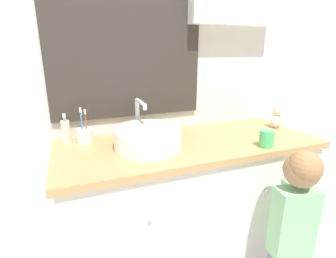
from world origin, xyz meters
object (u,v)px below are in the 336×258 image
drinking_cup (267,139)px  toothbrush_holder (85,135)px  sink_basin (148,137)px  teddy_bear (277,118)px  soap_dispenser (66,131)px  child_figure (294,218)px

drinking_cup → toothbrush_holder: bearing=154.4°
sink_basin → teddy_bear: sink_basin is taller
toothbrush_holder → soap_dispenser: toothbrush_holder is taller
toothbrush_holder → teddy_bear: bearing=-8.0°
soap_dispenser → toothbrush_holder: bearing=-14.3°
sink_basin → drinking_cup: size_ratio=4.42×
teddy_bear → drinking_cup: teddy_bear is taller
child_figure → drinking_cup: bearing=92.0°
child_figure → drinking_cup: (-0.01, 0.22, 0.32)m
sink_basin → teddy_bear: (0.86, 0.04, 0.01)m
child_figure → teddy_bear: bearing=59.0°
sink_basin → drinking_cup: 0.60m
toothbrush_holder → child_figure: toothbrush_holder is taller
soap_dispenser → teddy_bear: (1.24, -0.18, 0.00)m
child_figure → drinking_cup: 0.39m
soap_dispenser → drinking_cup: soap_dispenser is taller
soap_dispenser → drinking_cup: (0.94, -0.43, -0.02)m
child_figure → teddy_bear: (0.28, 0.47, 0.34)m
soap_dispenser → teddy_bear: size_ratio=1.13×
child_figure → drinking_cup: size_ratio=9.78×
toothbrush_holder → teddy_bear: toothbrush_holder is taller
soap_dispenser → drinking_cup: 1.04m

